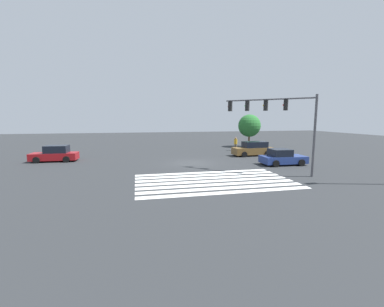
{
  "coord_description": "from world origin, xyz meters",
  "views": [
    {
      "loc": [
        -5.28,
        -24.2,
        4.42
      ],
      "look_at": [
        0.0,
        0.0,
        0.95
      ],
      "focal_mm": 24.0,
      "sensor_mm": 36.0,
      "label": 1
    }
  ],
  "objects": [
    {
      "name": "tree_corner_a",
      "position": [
        11.51,
        12.02,
        3.21
      ],
      "size": [
        3.38,
        3.38,
        4.9
      ],
      "color": "brown",
      "rests_on": "ground_plane"
    },
    {
      "name": "crosswalk_markings",
      "position": [
        0.0,
        -7.35,
        0.0
      ],
      "size": [
        10.91,
        6.3,
        0.01
      ],
      "rotation": [
        0.0,
        0.0,
        1.57
      ],
      "color": "silver",
      "rests_on": "ground_plane"
    },
    {
      "name": "fire_hydrant",
      "position": [
        8.16,
        6.63,
        0.43
      ],
      "size": [
        0.22,
        0.22,
        0.86
      ],
      "color": "red",
      "rests_on": "ground_plane"
    },
    {
      "name": "car_2",
      "position": [
        8.07,
        3.39,
        0.78
      ],
      "size": [
        4.71,
        2.12,
        1.65
      ],
      "rotation": [
        0.0,
        0.0,
        3.19
      ],
      "color": "brown",
      "rests_on": "ground_plane"
    },
    {
      "name": "ground_plane",
      "position": [
        0.0,
        0.0,
        0.0
      ],
      "size": [
        109.1,
        109.1,
        0.0
      ],
      "primitive_type": "plane",
      "color": "#2B2D30"
    },
    {
      "name": "car_1",
      "position": [
        -13.39,
        3.94,
        0.74
      ],
      "size": [
        4.47,
        2.09,
        1.63
      ],
      "rotation": [
        0.0,
        0.0,
        3.1
      ],
      "color": "maroon",
      "rests_on": "ground_plane"
    },
    {
      "name": "traffic_signal_mast",
      "position": [
        5.63,
        -5.63,
        4.68
      ],
      "size": [
        5.21,
        5.21,
        6.11
      ],
      "rotation": [
        0.0,
        0.0,
        2.36
      ],
      "color": "#47474C",
      "rests_on": "ground_plane"
    },
    {
      "name": "car_0",
      "position": [
        8.16,
        -2.65,
        0.68
      ],
      "size": [
        4.17,
        2.3,
        1.51
      ],
      "rotation": [
        0.0,
        0.0,
        -0.03
      ],
      "color": "navy",
      "rests_on": "ground_plane"
    },
    {
      "name": "pedestrian",
      "position": [
        7.8,
        8.17,
        1.02
      ],
      "size": [
        0.41,
        0.41,
        1.81
      ],
      "rotation": [
        0.0,
        0.0,
        -2.33
      ],
      "color": "brown",
      "rests_on": "ground_plane"
    }
  ]
}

